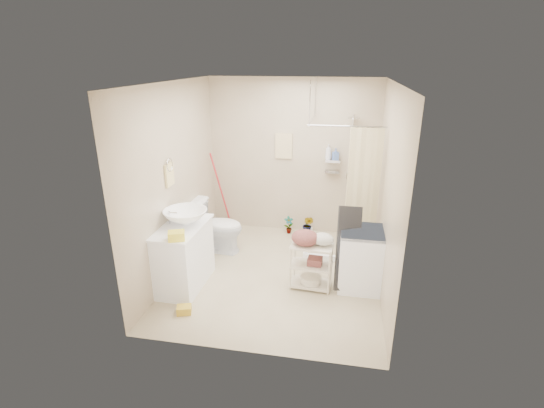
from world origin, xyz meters
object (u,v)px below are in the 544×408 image
at_px(toilet, 217,226).
at_px(laundry_rack, 311,262).
at_px(vanity, 183,256).
at_px(washing_machine, 361,259).

relative_size(toilet, laundry_rack, 1.11).
xyz_separation_m(vanity, toilet, (0.12, 1.05, -0.02)).
bearing_deg(vanity, laundry_rack, 9.89).
xyz_separation_m(vanity, washing_machine, (2.30, 0.38, -0.02)).
relative_size(washing_machine, laundry_rack, 1.10).
bearing_deg(toilet, laundry_rack, -111.97).
distance_m(toilet, washing_machine, 2.28).
height_order(toilet, washing_machine, toilet).
height_order(toilet, laundry_rack, toilet).
bearing_deg(laundry_rack, washing_machine, 16.34).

